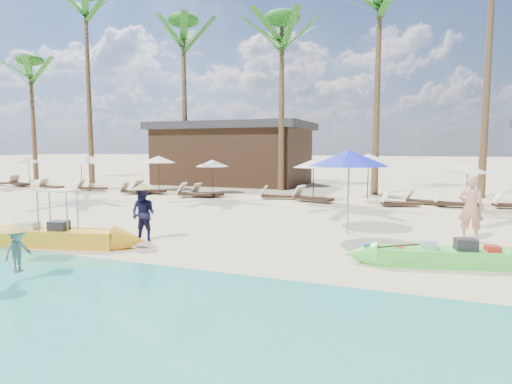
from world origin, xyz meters
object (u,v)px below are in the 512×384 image
at_px(yellow_canoe, 51,237).
at_px(blue_umbrella, 349,158).
at_px(green_canoe, 446,257).
at_px(tourist, 471,208).

xyz_separation_m(yellow_canoe, blue_umbrella, (6.99, 4.49, 2.03)).
bearing_deg(yellow_canoe, green_canoe, -3.63).
distance_m(tourist, blue_umbrella, 3.64).
xyz_separation_m(green_canoe, tourist, (0.74, 3.17, 0.70)).
xyz_separation_m(green_canoe, yellow_canoe, (-9.60, -1.71, 0.03)).
height_order(yellow_canoe, blue_umbrella, blue_umbrella).
bearing_deg(yellow_canoe, tourist, 11.52).
bearing_deg(blue_umbrella, green_canoe, -46.92).
height_order(tourist, blue_umbrella, blue_umbrella).
xyz_separation_m(green_canoe, blue_umbrella, (-2.61, 2.79, 2.07)).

